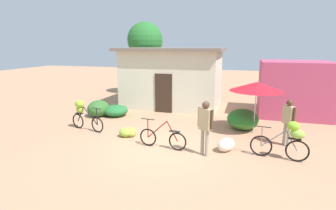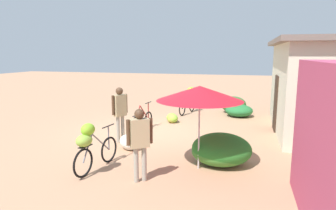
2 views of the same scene
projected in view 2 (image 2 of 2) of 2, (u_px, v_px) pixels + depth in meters
The scene contains 14 objects.
ground_plane at pixel (142, 131), 10.55m from camera, with size 60.00×60.00×0.00m, color tan.
building_low at pixel (327, 87), 10.05m from camera, with size 5.68×3.77×3.26m.
hedge_bush_front_left at pixel (234, 105), 13.81m from camera, with size 1.02×1.16×0.78m, color #33672C.
hedge_bush_front_right at pixel (239, 111), 13.01m from camera, with size 1.17×1.20×0.54m, color #256D36.
hedge_bush_mid at pixel (221, 149), 7.34m from camera, with size 1.28×1.50×0.80m, color #266F26.
hedge_bush_by_door at pixel (220, 152), 7.36m from camera, with size 1.22×1.42×0.62m, color #3B7D2D.
market_umbrella at pixel (200, 93), 6.81m from camera, with size 2.04×2.04×2.03m.
bicycle_leftmost at pixel (190, 97), 13.79m from camera, with size 1.69×0.55×1.21m.
bicycle_near_pile at pixel (142, 121), 10.56m from camera, with size 1.70×0.24×0.97m.
bicycle_center_loaded at pixel (91, 144), 6.76m from camera, with size 1.68×0.42×1.22m.
banana_pile_on_ground at pixel (172, 118), 11.92m from camera, with size 0.72×0.62×0.36m.
produce_sack at pixel (129, 142), 8.52m from camera, with size 0.70×0.44×0.44m, color silver.
person_vendor at pixel (120, 109), 9.11m from camera, with size 0.52×0.37×1.75m.
person_bystander at pixel (140, 138), 6.25m from camera, with size 0.39×0.49×1.62m.
Camera 2 is at (9.61, 3.61, 2.77)m, focal length 31.17 mm.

